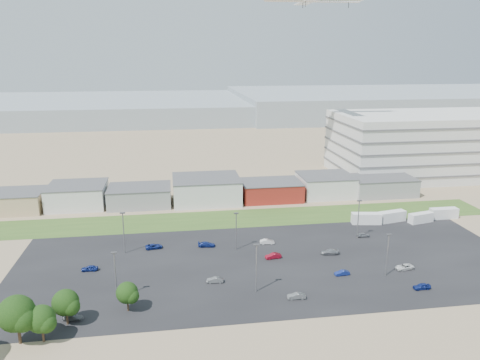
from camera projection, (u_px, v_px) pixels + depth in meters
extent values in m
plane|color=#8B7958|center=(266.00, 308.00, 91.45)|extent=(700.00, 700.00, 0.00)
cube|color=black|center=(270.00, 263.00, 111.27)|extent=(120.00, 50.00, 0.01)
cube|color=#365720|center=(231.00, 219.00, 141.11)|extent=(160.00, 16.00, 0.02)
cube|color=silver|center=(435.00, 144.00, 191.88)|extent=(80.00, 40.00, 25.00)
imported|color=silver|center=(404.00, 267.00, 107.72)|extent=(4.54, 2.55, 1.20)
imported|color=navy|center=(342.00, 273.00, 104.86)|extent=(3.50, 1.46, 1.12)
imported|color=navy|center=(422.00, 286.00, 98.62)|extent=(3.72, 1.56, 1.26)
imported|color=#595B5E|center=(215.00, 280.00, 101.51)|extent=(3.77, 1.72, 1.20)
imported|color=navy|center=(90.00, 268.00, 107.00)|extent=(3.79, 1.66, 1.27)
imported|color=navy|center=(207.00, 244.00, 120.45)|extent=(4.54, 2.24, 1.27)
imported|color=maroon|center=(273.00, 256.00, 113.48)|extent=(4.07, 1.89, 1.29)
imported|color=#A5A5AA|center=(363.00, 235.00, 126.89)|extent=(3.47, 1.44, 1.17)
imported|color=navy|center=(154.00, 246.00, 119.27)|extent=(4.55, 2.56, 1.20)
imported|color=#595B5E|center=(73.00, 317.00, 87.16)|extent=(4.05, 2.10, 1.12)
imported|color=silver|center=(267.00, 242.00, 122.24)|extent=(3.87, 1.63, 1.24)
imported|color=#A5A5AA|center=(329.00, 252.00, 115.81)|extent=(4.57, 2.30, 1.27)
imported|color=#595B5E|center=(296.00, 296.00, 94.70)|extent=(3.79, 1.55, 1.22)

